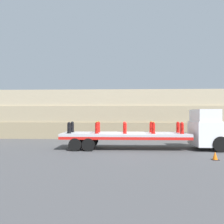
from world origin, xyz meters
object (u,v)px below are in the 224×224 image
at_px(fire_hydrant_red_far_4, 178,127).
at_px(fire_hydrant_red_near_1, 97,128).
at_px(fire_hydrant_red_near_4, 182,128).
at_px(fire_hydrant_black_far_0, 72,127).
at_px(traffic_cone, 215,156).
at_px(fire_hydrant_black_near_0, 69,128).
at_px(fire_hydrant_red_far_2, 125,127).
at_px(flatbed_trailer, 118,136).
at_px(fire_hydrant_red_far_3, 151,127).
at_px(truck_cab, 208,130).
at_px(fire_hydrant_red_far_1, 98,127).
at_px(fire_hydrant_red_near_3, 153,128).
at_px(fire_hydrant_red_near_2, 125,128).

bearing_deg(fire_hydrant_red_far_4, fire_hydrant_red_near_1, -170.00).
xyz_separation_m(fire_hydrant_red_near_4, fire_hydrant_red_far_4, (0.00, 1.09, 0.00)).
distance_m(fire_hydrant_black_far_0, fire_hydrant_red_near_1, 2.33).
bearing_deg(traffic_cone, fire_hydrant_black_far_0, 154.86).
distance_m(fire_hydrant_black_near_0, fire_hydrant_red_far_2, 4.26).
relative_size(flatbed_trailer, fire_hydrant_red_near_1, 11.14).
relative_size(flatbed_trailer, fire_hydrant_red_far_4, 11.14).
distance_m(fire_hydrant_red_far_2, fire_hydrant_red_near_4, 4.26).
xyz_separation_m(fire_hydrant_black_far_0, fire_hydrant_red_far_4, (8.24, 0.00, 0.00)).
relative_size(fire_hydrant_black_near_0, fire_hydrant_red_far_4, 1.00).
bearing_deg(fire_hydrant_black_near_0, fire_hydrant_red_far_3, 10.00).
xyz_separation_m(truck_cab, fire_hydrant_red_near_4, (-2.09, -0.55, 0.14)).
height_order(fire_hydrant_red_far_1, fire_hydrant_red_far_3, same).
distance_m(truck_cab, fire_hydrant_red_far_3, 4.19).
bearing_deg(fire_hydrant_black_far_0, fire_hydrant_red_far_4, 0.00).
bearing_deg(fire_hydrant_red_near_3, fire_hydrant_red_far_3, 90.00).
height_order(flatbed_trailer, fire_hydrant_red_far_1, fire_hydrant_red_far_1).
relative_size(fire_hydrant_red_far_1, fire_hydrant_red_far_4, 1.00).
relative_size(truck_cab, fire_hydrant_red_far_3, 3.51).
height_order(fire_hydrant_red_near_1, fire_hydrant_red_far_2, same).
relative_size(fire_hydrant_red_far_1, fire_hydrant_red_near_3, 1.00).
bearing_deg(fire_hydrant_red_near_3, fire_hydrant_red_near_1, 180.00).
height_order(fire_hydrant_red_near_3, fire_hydrant_red_near_4, same).
bearing_deg(fire_hydrant_black_far_0, fire_hydrant_red_near_4, -7.53).
height_order(fire_hydrant_black_far_0, fire_hydrant_red_far_3, same).
bearing_deg(fire_hydrant_black_far_0, fire_hydrant_red_far_2, 0.00).
xyz_separation_m(fire_hydrant_red_far_4, traffic_cone, (0.98, -4.33, -1.38)).
bearing_deg(fire_hydrant_red_far_3, fire_hydrant_black_near_0, -170.00).
bearing_deg(fire_hydrant_black_far_0, fire_hydrant_black_near_0, -90.00).
xyz_separation_m(truck_cab, fire_hydrant_black_far_0, (-10.33, 0.55, 0.14)).
bearing_deg(fire_hydrant_red_far_4, fire_hydrant_red_near_2, -165.18).
relative_size(fire_hydrant_red_far_1, fire_hydrant_red_far_2, 1.00).
relative_size(truck_cab, fire_hydrant_red_far_4, 3.51).
relative_size(fire_hydrant_black_near_0, fire_hydrant_red_far_1, 1.00).
relative_size(flatbed_trailer, fire_hydrant_red_far_2, 11.14).
relative_size(fire_hydrant_black_near_0, fire_hydrant_red_near_2, 1.00).
bearing_deg(fire_hydrant_black_far_0, fire_hydrant_red_far_1, 0.00).
bearing_deg(fire_hydrant_red_near_4, fire_hydrant_red_near_3, 180.00).
bearing_deg(fire_hydrant_black_far_0, fire_hydrant_red_far_3, 0.00).
xyz_separation_m(fire_hydrant_black_near_0, fire_hydrant_red_far_3, (6.18, 1.09, 0.00)).
xyz_separation_m(fire_hydrant_red_far_2, fire_hydrant_red_near_3, (2.06, -1.09, 0.00)).
bearing_deg(fire_hydrant_red_near_2, flatbed_trailer, 135.00).
xyz_separation_m(fire_hydrant_red_far_2, traffic_cone, (5.10, -4.33, -1.38)).
xyz_separation_m(flatbed_trailer, traffic_cone, (5.64, -3.78, -0.75)).
height_order(fire_hydrant_red_near_2, fire_hydrant_red_far_4, same).
height_order(fire_hydrant_red_far_3, fire_hydrant_red_near_4, same).
bearing_deg(fire_hydrant_red_near_2, fire_hydrant_black_far_0, 165.18).
bearing_deg(fire_hydrant_red_near_2, fire_hydrant_red_far_1, 152.12).
relative_size(flatbed_trailer, fire_hydrant_black_near_0, 11.14).
relative_size(fire_hydrant_black_near_0, fire_hydrant_red_far_3, 1.00).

